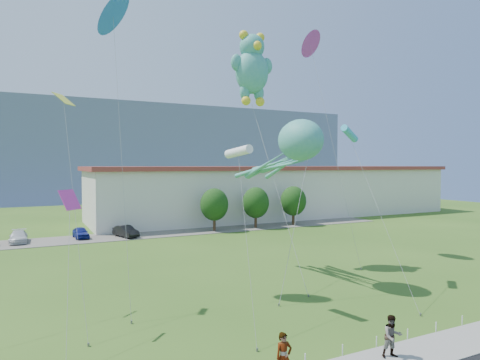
{
  "coord_description": "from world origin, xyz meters",
  "views": [
    {
      "loc": [
        -11.37,
        -15.86,
        8.4
      ],
      "look_at": [
        0.61,
        8.0,
        7.47
      ],
      "focal_mm": 32.0,
      "sensor_mm": 36.0,
      "label": 1
    }
  ],
  "objects_px": {
    "parked_car_black": "(126,231)",
    "teddy_bear_kite": "(252,67)",
    "parked_car_white": "(18,237)",
    "warehouse": "(280,191)",
    "pedestrian_right": "(392,336)",
    "octopus_kite": "(292,150)",
    "pedestrian_left": "(284,357)",
    "parked_car_blue": "(81,233)"
  },
  "relations": [
    {
      "from": "parked_car_black",
      "to": "teddy_bear_kite",
      "type": "xyz_separation_m",
      "value": [
        6.62,
        -18.66,
        15.83
      ]
    },
    {
      "from": "parked_car_white",
      "to": "parked_car_black",
      "type": "height_order",
      "value": "parked_car_black"
    },
    {
      "from": "warehouse",
      "to": "pedestrian_right",
      "type": "bearing_deg",
      "value": -116.62
    },
    {
      "from": "warehouse",
      "to": "parked_car_black",
      "type": "xyz_separation_m",
      "value": [
        -27.09,
        -9.75,
        -3.41
      ]
    },
    {
      "from": "pedestrian_right",
      "to": "octopus_kite",
      "type": "distance_m",
      "value": 15.12
    },
    {
      "from": "pedestrian_left",
      "to": "teddy_bear_kite",
      "type": "distance_m",
      "value": 24.96
    },
    {
      "from": "pedestrian_left",
      "to": "parked_car_blue",
      "type": "height_order",
      "value": "pedestrian_left"
    },
    {
      "from": "octopus_kite",
      "to": "teddy_bear_kite",
      "type": "distance_m",
      "value": 9.25
    },
    {
      "from": "warehouse",
      "to": "pedestrian_left",
      "type": "height_order",
      "value": "warehouse"
    },
    {
      "from": "warehouse",
      "to": "pedestrian_left",
      "type": "bearing_deg",
      "value": -121.79
    },
    {
      "from": "parked_car_white",
      "to": "warehouse",
      "type": "bearing_deg",
      "value": 13.42
    },
    {
      "from": "parked_car_blue",
      "to": "octopus_kite",
      "type": "xyz_separation_m",
      "value": [
        11.41,
        -26.12,
        8.79
      ]
    },
    {
      "from": "teddy_bear_kite",
      "to": "octopus_kite",
      "type": "bearing_deg",
      "value": -89.78
    },
    {
      "from": "pedestrian_left",
      "to": "octopus_kite",
      "type": "bearing_deg",
      "value": 58.99
    },
    {
      "from": "warehouse",
      "to": "parked_car_white",
      "type": "height_order",
      "value": "warehouse"
    },
    {
      "from": "pedestrian_left",
      "to": "parked_car_blue",
      "type": "relative_size",
      "value": 0.52
    },
    {
      "from": "warehouse",
      "to": "parked_car_white",
      "type": "bearing_deg",
      "value": -167.92
    },
    {
      "from": "pedestrian_right",
      "to": "teddy_bear_kite",
      "type": "distance_m",
      "value": 24.06
    },
    {
      "from": "parked_car_white",
      "to": "octopus_kite",
      "type": "relative_size",
      "value": 0.37
    },
    {
      "from": "parked_car_white",
      "to": "octopus_kite",
      "type": "xyz_separation_m",
      "value": [
        17.75,
        -26.18,
        8.79
      ]
    },
    {
      "from": "pedestrian_left",
      "to": "octopus_kite",
      "type": "xyz_separation_m",
      "value": [
        8.18,
        11.83,
        8.43
      ]
    },
    {
      "from": "pedestrian_left",
      "to": "parked_car_white",
      "type": "bearing_deg",
      "value": 107.77
    },
    {
      "from": "pedestrian_left",
      "to": "parked_car_white",
      "type": "distance_m",
      "value": 39.2
    },
    {
      "from": "parked_car_black",
      "to": "parked_car_white",
      "type": "bearing_deg",
      "value": 154.33
    },
    {
      "from": "pedestrian_right",
      "to": "parked_car_black",
      "type": "relative_size",
      "value": 0.46
    },
    {
      "from": "pedestrian_left",
      "to": "parked_car_blue",
      "type": "distance_m",
      "value": 38.09
    },
    {
      "from": "pedestrian_left",
      "to": "pedestrian_right",
      "type": "distance_m",
      "value": 5.31
    },
    {
      "from": "pedestrian_right",
      "to": "parked_car_white",
      "type": "bearing_deg",
      "value": 127.46
    },
    {
      "from": "parked_car_white",
      "to": "octopus_kite",
      "type": "bearing_deg",
      "value": -54.53
    },
    {
      "from": "warehouse",
      "to": "parked_car_blue",
      "type": "bearing_deg",
      "value": -165.51
    },
    {
      "from": "warehouse",
      "to": "parked_car_black",
      "type": "distance_m",
      "value": 29.0
    },
    {
      "from": "parked_car_black",
      "to": "octopus_kite",
      "type": "xyz_separation_m",
      "value": [
        6.64,
        -24.6,
        8.75
      ]
    },
    {
      "from": "warehouse",
      "to": "octopus_kite",
      "type": "relative_size",
      "value": 5.28
    },
    {
      "from": "parked_car_white",
      "to": "parked_car_blue",
      "type": "relative_size",
      "value": 1.18
    },
    {
      "from": "octopus_kite",
      "to": "parked_car_black",
      "type": "bearing_deg",
      "value": 105.11
    },
    {
      "from": "warehouse",
      "to": "teddy_bear_kite",
      "type": "bearing_deg",
      "value": -125.77
    },
    {
      "from": "parked_car_blue",
      "to": "teddy_bear_kite",
      "type": "xyz_separation_m",
      "value": [
        11.38,
        -20.18,
        15.87
      ]
    },
    {
      "from": "pedestrian_right",
      "to": "parked_car_white",
      "type": "xyz_separation_m",
      "value": [
        -14.87,
        38.38,
        -0.33
      ]
    },
    {
      "from": "parked_car_blue",
      "to": "pedestrian_left",
      "type": "bearing_deg",
      "value": -88.75
    },
    {
      "from": "parked_car_white",
      "to": "teddy_bear_kite",
      "type": "relative_size",
      "value": 0.22
    },
    {
      "from": "parked_car_white",
      "to": "teddy_bear_kite",
      "type": "xyz_separation_m",
      "value": [
        17.72,
        -20.24,
        15.87
      ]
    },
    {
      "from": "teddy_bear_kite",
      "to": "warehouse",
      "type": "bearing_deg",
      "value": 54.23
    }
  ]
}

